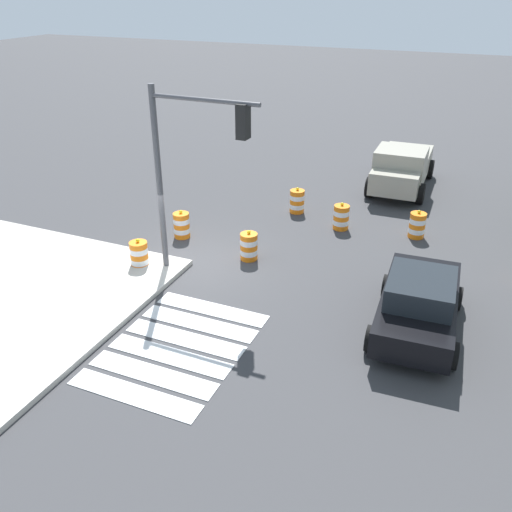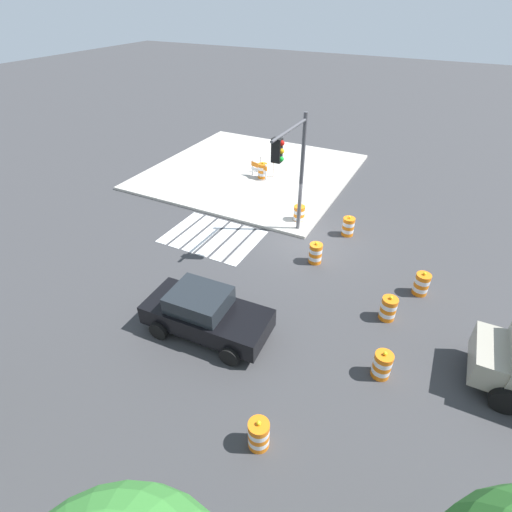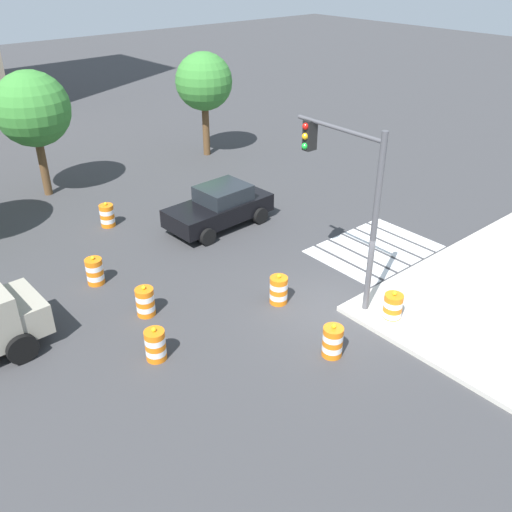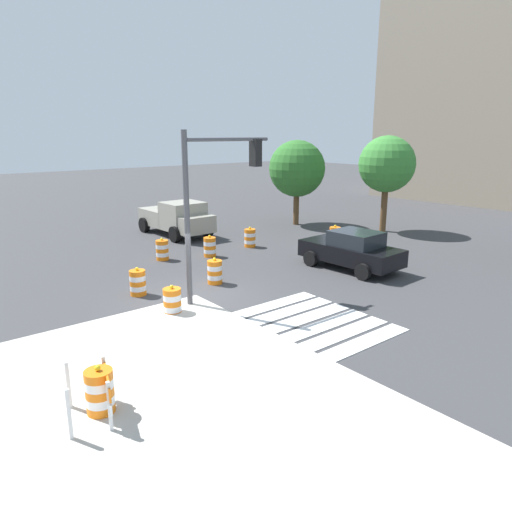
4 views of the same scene
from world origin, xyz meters
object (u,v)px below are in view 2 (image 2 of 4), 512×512
object	(u,v)px
traffic_barrel_crosswalk_end	(348,226)
traffic_barrel_on_sidewalk	(263,171)
traffic_barrel_near_corner	(388,308)
traffic_barrel_opposite_curb	(382,365)
traffic_barrel_lane_center	(259,434)
construction_barricade	(261,168)
sports_car	(205,313)
traffic_barrel_median_far	(421,284)
traffic_barrel_far_curb	(315,253)
traffic_light_pole	(293,162)
traffic_barrel_median_near	(299,214)

from	to	relation	value
traffic_barrel_crosswalk_end	traffic_barrel_on_sidewalk	bearing A→B (deg)	-30.95
traffic_barrel_near_corner	traffic_barrel_opposite_curb	world-z (taller)	same
traffic_barrel_lane_center	construction_barricade	bearing A→B (deg)	-63.61
sports_car	traffic_barrel_median_far	world-z (taller)	sports_car
traffic_barrel_median_far	traffic_barrel_opposite_curb	size ratio (longest dim) A/B	1.00
traffic_barrel_crosswalk_end	traffic_barrel_far_curb	distance (m)	2.91
traffic_barrel_lane_center	traffic_barrel_opposite_curb	size ratio (longest dim) A/B	1.00
sports_car	traffic_barrel_crosswalk_end	bearing A→B (deg)	-106.75
traffic_barrel_crosswalk_end	traffic_light_pole	xyz separation A→B (m)	(2.26, 1.88, 3.46)
traffic_barrel_far_curb	traffic_barrel_crosswalk_end	bearing A→B (deg)	-102.09
traffic_barrel_far_curb	traffic_barrel_opposite_curb	world-z (taller)	same
traffic_barrel_near_corner	construction_barricade	bearing A→B (deg)	-43.05
traffic_barrel_crosswalk_end	traffic_barrel_median_far	size ratio (longest dim) A/B	1.00
sports_car	traffic_barrel_far_curb	distance (m)	5.92
traffic_barrel_far_curb	traffic_barrel_near_corner	bearing A→B (deg)	149.04
traffic_barrel_median_near	traffic_barrel_median_far	xyz separation A→B (m)	(-6.28, 3.01, 0.00)
traffic_barrel_near_corner	traffic_barrel_on_sidewalk	world-z (taller)	traffic_barrel_on_sidewalk
traffic_barrel_median_far	traffic_barrel_lane_center	world-z (taller)	same
construction_barricade	traffic_light_pole	world-z (taller)	traffic_light_pole
traffic_barrel_on_sidewalk	traffic_barrel_near_corner	bearing A→B (deg)	136.70
traffic_barrel_opposite_curb	traffic_barrel_on_sidewalk	distance (m)	15.05
traffic_barrel_median_near	construction_barricade	xyz separation A→B (m)	(4.10, -3.90, 0.27)
sports_car	traffic_barrel_opposite_curb	xyz separation A→B (m)	(-5.79, -0.85, -0.36)
traffic_barrel_median_near	construction_barricade	world-z (taller)	construction_barricade
traffic_barrel_far_curb	traffic_barrel_lane_center	xyz separation A→B (m)	(-1.53, 8.43, 0.00)
construction_barricade	traffic_barrel_median_near	bearing A→B (deg)	136.43
traffic_barrel_on_sidewalk	traffic_light_pole	world-z (taller)	traffic_light_pole
traffic_barrel_median_far	traffic_barrel_opposite_curb	distance (m)	4.65
traffic_light_pole	sports_car	bearing A→B (deg)	87.61
sports_car	traffic_barrel_lane_center	size ratio (longest dim) A/B	4.30
traffic_barrel_median_far	traffic_light_pole	xyz separation A→B (m)	(6.01, -1.08, 3.46)
traffic_barrel_far_curb	traffic_barrel_lane_center	size ratio (longest dim) A/B	1.00
traffic_barrel_lane_center	traffic_barrel_on_sidewalk	distance (m)	16.88
traffic_barrel_median_far	sports_car	bearing A→B (deg)	41.05
traffic_barrel_median_near	traffic_barrel_lane_center	size ratio (longest dim) A/B	1.00
traffic_barrel_opposite_curb	traffic_light_pole	world-z (taller)	traffic_light_pole
traffic_barrel_crosswalk_end	traffic_barrel_on_sidewalk	xyz separation A→B (m)	(6.49, -3.89, 0.15)
traffic_barrel_median_far	traffic_barrel_on_sidewalk	distance (m)	12.32
traffic_barrel_crosswalk_end	traffic_light_pole	distance (m)	4.54
traffic_barrel_crosswalk_end	traffic_barrel_far_curb	bearing A→B (deg)	77.91
traffic_barrel_near_corner	traffic_barrel_opposite_curb	bearing A→B (deg)	97.65
traffic_barrel_lane_center	traffic_barrel_far_curb	bearing A→B (deg)	-79.68
traffic_barrel_median_near	traffic_barrel_lane_center	bearing A→B (deg)	106.97
traffic_barrel_lane_center	sports_car	bearing A→B (deg)	-39.38
traffic_barrel_near_corner	construction_barricade	world-z (taller)	construction_barricade
sports_car	construction_barricade	size ratio (longest dim) A/B	3.11
traffic_barrel_median_near	sports_car	bearing A→B (deg)	89.96
traffic_barrel_median_near	traffic_light_pole	xyz separation A→B (m)	(-0.27, 1.93, 3.46)
traffic_barrel_median_near	traffic_barrel_far_curb	distance (m)	3.48
traffic_barrel_crosswalk_end	traffic_barrel_far_curb	size ratio (longest dim) A/B	1.00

